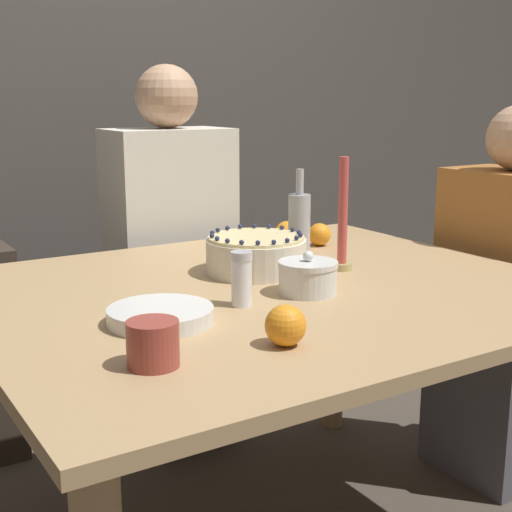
% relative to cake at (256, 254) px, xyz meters
% --- Properties ---
extents(wall_behind, '(8.00, 0.05, 2.60)m').
position_rel_cake_xyz_m(wall_behind, '(-0.04, 1.27, 0.52)').
color(wall_behind, '#4C4742').
rests_on(wall_behind, ground_plane).
extents(dining_table, '(1.36, 1.15, 0.73)m').
position_rel_cake_xyz_m(dining_table, '(-0.04, -0.13, -0.14)').
color(dining_table, tan).
rests_on(dining_table, ground_plane).
extents(cake, '(0.25, 0.25, 0.11)m').
position_rel_cake_xyz_m(cake, '(0.00, 0.00, 0.00)').
color(cake, '#EFE5CC').
rests_on(cake, dining_table).
extents(sugar_bowl, '(0.14, 0.14, 0.10)m').
position_rel_cake_xyz_m(sugar_bowl, '(-0.01, -0.23, -0.01)').
color(sugar_bowl, silver).
rests_on(sugar_bowl, dining_table).
extents(sugar_shaker, '(0.05, 0.05, 0.12)m').
position_rel_cake_xyz_m(sugar_shaker, '(-0.18, -0.23, 0.01)').
color(sugar_shaker, white).
rests_on(sugar_shaker, dining_table).
extents(plate_stack, '(0.21, 0.21, 0.03)m').
position_rel_cake_xyz_m(plate_stack, '(-0.38, -0.25, -0.03)').
color(plate_stack, silver).
rests_on(plate_stack, dining_table).
extents(candle, '(0.05, 0.05, 0.29)m').
position_rel_cake_xyz_m(candle, '(0.20, -0.09, 0.07)').
color(candle, tan).
rests_on(candle, dining_table).
extents(bottle, '(0.06, 0.06, 0.25)m').
position_rel_cake_xyz_m(bottle, '(0.18, 0.07, 0.05)').
color(bottle, '#B2B7BC').
rests_on(bottle, dining_table).
extents(cup, '(0.09, 0.09, 0.08)m').
position_rel_cake_xyz_m(cup, '(-0.49, -0.45, -0.01)').
color(cup, '#993D33').
rests_on(cup, dining_table).
extents(orange_fruit_0, '(0.07, 0.07, 0.07)m').
position_rel_cake_xyz_m(orange_fruit_0, '(0.34, 0.18, -0.01)').
color(orange_fruit_0, orange).
rests_on(orange_fruit_0, dining_table).
extents(orange_fruit_1, '(0.08, 0.08, 0.08)m').
position_rel_cake_xyz_m(orange_fruit_1, '(-0.25, -0.49, -0.01)').
color(orange_fruit_1, orange).
rests_on(orange_fruit_1, dining_table).
extents(orange_fruit_2, '(0.07, 0.07, 0.07)m').
position_rel_cake_xyz_m(orange_fruit_2, '(0.26, 0.24, -0.01)').
color(orange_fruit_2, orange).
rests_on(orange_fruit_2, dining_table).
extents(person_man_blue_shirt, '(0.40, 0.34, 1.27)m').
position_rel_cake_xyz_m(person_man_blue_shirt, '(0.07, 0.65, -0.22)').
color(person_man_blue_shirt, '#2D2D38').
rests_on(person_man_blue_shirt, ground_plane).
extents(person_woman_floral, '(0.34, 0.40, 1.14)m').
position_rel_cake_xyz_m(person_woman_floral, '(0.83, -0.12, -0.28)').
color(person_woman_floral, '#595960').
rests_on(person_woman_floral, ground_plane).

